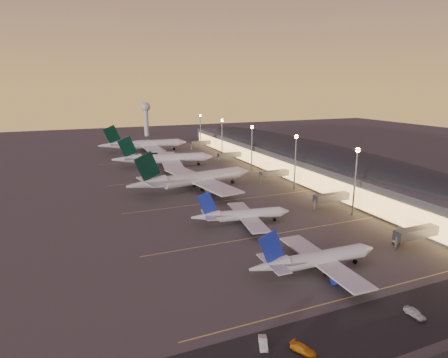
{
  "coord_description": "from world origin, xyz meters",
  "views": [
    {
      "loc": [
        -60.63,
        -105.31,
        47.72
      ],
      "look_at": [
        2.0,
        45.0,
        7.0
      ],
      "focal_mm": 30.0,
      "sensor_mm": 36.0,
      "label": 1
    }
  ],
  "objects_px": {
    "service_van_c": "(415,313)",
    "service_van_b": "(303,349)",
    "airliner_narrow_south": "(315,259)",
    "airliner_wide_mid": "(164,159)",
    "airliner_wide_near": "(193,179)",
    "airliner_wide_far": "(144,145)",
    "baggage_tug_b": "(357,253)",
    "airliner_narrow_north": "(242,215)",
    "baggage_tug_a": "(398,242)",
    "service_van_a": "(263,343)",
    "radar_tower": "(146,113)"
  },
  "relations": [
    {
      "from": "service_van_b",
      "to": "baggage_tug_a",
      "type": "bearing_deg",
      "value": 2.78
    },
    {
      "from": "airliner_narrow_south",
      "to": "service_van_c",
      "type": "height_order",
      "value": "airliner_narrow_south"
    },
    {
      "from": "airliner_narrow_north",
      "to": "radar_tower",
      "type": "height_order",
      "value": "radar_tower"
    },
    {
      "from": "airliner_wide_mid",
      "to": "radar_tower",
      "type": "height_order",
      "value": "radar_tower"
    },
    {
      "from": "radar_tower",
      "to": "baggage_tug_b",
      "type": "height_order",
      "value": "radar_tower"
    },
    {
      "from": "airliner_narrow_north",
      "to": "airliner_wide_mid",
      "type": "distance_m",
      "value": 105.11
    },
    {
      "from": "airliner_narrow_south",
      "to": "airliner_wide_mid",
      "type": "height_order",
      "value": "airliner_wide_mid"
    },
    {
      "from": "radar_tower",
      "to": "baggage_tug_b",
      "type": "relative_size",
      "value": 7.89
    },
    {
      "from": "airliner_narrow_south",
      "to": "radar_tower",
      "type": "height_order",
      "value": "radar_tower"
    },
    {
      "from": "airliner_narrow_north",
      "to": "service_van_c",
      "type": "distance_m",
      "value": 64.73
    },
    {
      "from": "airliner_narrow_north",
      "to": "airliner_wide_near",
      "type": "xyz_separation_m",
      "value": [
        -1.78,
        49.33,
        1.92
      ]
    },
    {
      "from": "airliner_narrow_south",
      "to": "service_van_a",
      "type": "relative_size",
      "value": 8.64
    },
    {
      "from": "airliner_wide_far",
      "to": "baggage_tug_b",
      "type": "bearing_deg",
      "value": -82.53
    },
    {
      "from": "airliner_narrow_north",
      "to": "airliner_wide_far",
      "type": "bearing_deg",
      "value": 99.86
    },
    {
      "from": "service_van_c",
      "to": "airliner_wide_near",
      "type": "bearing_deg",
      "value": 98.58
    },
    {
      "from": "airliner_wide_near",
      "to": "service_van_a",
      "type": "xyz_separation_m",
      "value": [
        -21.86,
        -109.02,
        -4.53
      ]
    },
    {
      "from": "airliner_narrow_north",
      "to": "service_van_a",
      "type": "relative_size",
      "value": 8.22
    },
    {
      "from": "baggage_tug_b",
      "to": "service_van_c",
      "type": "distance_m",
      "value": 29.94
    },
    {
      "from": "airliner_wide_far",
      "to": "airliner_narrow_south",
      "type": "bearing_deg",
      "value": -87.55
    },
    {
      "from": "baggage_tug_b",
      "to": "service_van_b",
      "type": "relative_size",
      "value": 0.83
    },
    {
      "from": "airliner_wide_mid",
      "to": "airliner_wide_far",
      "type": "relative_size",
      "value": 0.93
    },
    {
      "from": "airliner_wide_mid",
      "to": "airliner_wide_far",
      "type": "height_order",
      "value": "airliner_wide_far"
    },
    {
      "from": "service_van_c",
      "to": "service_van_b",
      "type": "bearing_deg",
      "value": -177.07
    },
    {
      "from": "baggage_tug_a",
      "to": "airliner_wide_far",
      "type": "bearing_deg",
      "value": 88.42
    },
    {
      "from": "airliner_wide_far",
      "to": "service_van_b",
      "type": "relative_size",
      "value": 12.99
    },
    {
      "from": "radar_tower",
      "to": "airliner_wide_far",
      "type": "bearing_deg",
      "value": -102.37
    },
    {
      "from": "airliner_narrow_north",
      "to": "service_van_b",
      "type": "bearing_deg",
      "value": -96.54
    },
    {
      "from": "airliner_narrow_north",
      "to": "baggage_tug_a",
      "type": "xyz_separation_m",
      "value": [
        37.87,
        -33.94,
        -2.78
      ]
    },
    {
      "from": "airliner_narrow_south",
      "to": "baggage_tug_b",
      "type": "height_order",
      "value": "airliner_narrow_south"
    },
    {
      "from": "airliner_narrow_south",
      "to": "baggage_tug_a",
      "type": "bearing_deg",
      "value": 10.25
    },
    {
      "from": "baggage_tug_b",
      "to": "service_van_c",
      "type": "bearing_deg",
      "value": -107.91
    },
    {
      "from": "airliner_narrow_north",
      "to": "service_van_a",
      "type": "distance_m",
      "value": 64.25
    },
    {
      "from": "airliner_narrow_north",
      "to": "airliner_wide_mid",
      "type": "height_order",
      "value": "airliner_wide_mid"
    },
    {
      "from": "airliner_narrow_south",
      "to": "airliner_narrow_north",
      "type": "relative_size",
      "value": 1.05
    },
    {
      "from": "airliner_wide_mid",
      "to": "service_van_c",
      "type": "distance_m",
      "value": 169.4
    },
    {
      "from": "airliner_wide_mid",
      "to": "baggage_tug_b",
      "type": "relative_size",
      "value": 14.65
    },
    {
      "from": "airliner_wide_near",
      "to": "airliner_wide_far",
      "type": "xyz_separation_m",
      "value": [
        -0.98,
        113.79,
        0.1
      ]
    },
    {
      "from": "service_van_b",
      "to": "airliner_narrow_north",
      "type": "bearing_deg",
      "value": 48.86
    },
    {
      "from": "airliner_wide_far",
      "to": "baggage_tug_a",
      "type": "bearing_deg",
      "value": -77.5
    },
    {
      "from": "airliner_narrow_south",
      "to": "airliner_wide_far",
      "type": "bearing_deg",
      "value": 93.35
    },
    {
      "from": "service_van_a",
      "to": "baggage_tug_a",
      "type": "bearing_deg",
      "value": 45.2
    },
    {
      "from": "airliner_wide_near",
      "to": "airliner_wide_far",
      "type": "distance_m",
      "value": 113.8
    },
    {
      "from": "baggage_tug_a",
      "to": "airliner_wide_near",
      "type": "bearing_deg",
      "value": 102.23
    },
    {
      "from": "airliner_wide_near",
      "to": "airliner_wide_mid",
      "type": "height_order",
      "value": "airliner_wide_near"
    },
    {
      "from": "airliner_wide_far",
      "to": "radar_tower",
      "type": "distance_m",
      "value": 92.85
    },
    {
      "from": "airliner_narrow_south",
      "to": "airliner_wide_near",
      "type": "xyz_separation_m",
      "value": [
        -4.66,
        88.5,
        1.75
      ]
    },
    {
      "from": "airliner_narrow_north",
      "to": "airliner_wide_mid",
      "type": "xyz_separation_m",
      "value": [
        -2.04,
        105.07,
        1.65
      ]
    },
    {
      "from": "baggage_tug_a",
      "to": "radar_tower",
      "type": "bearing_deg",
      "value": 80.98
    },
    {
      "from": "airliner_narrow_south",
      "to": "service_van_c",
      "type": "bearing_deg",
      "value": -70.8
    },
    {
      "from": "airliner_wide_near",
      "to": "service_van_b",
      "type": "xyz_separation_m",
      "value": [
        -15.92,
        -113.43,
        -4.52
      ]
    }
  ]
}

